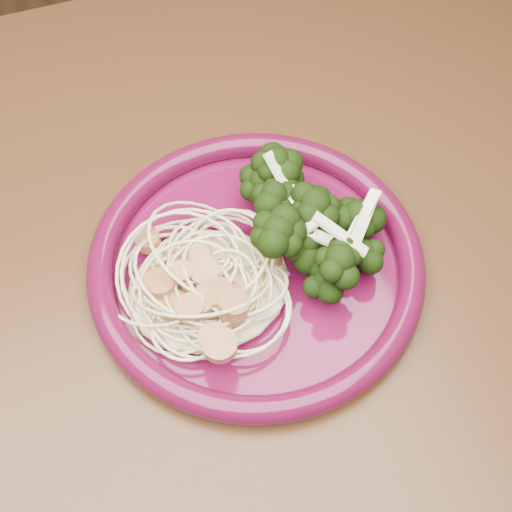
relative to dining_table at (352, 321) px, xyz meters
name	(u,v)px	position (x,y,z in m)	size (l,w,h in m)	color
dining_table	(352,321)	(0.00, 0.00, 0.00)	(1.20, 0.80, 0.75)	#472814
dinner_plate	(256,263)	(-0.08, 0.02, 0.11)	(0.32, 0.32, 0.02)	#500929
spaghetti_pile	(208,283)	(-0.13, 0.01, 0.12)	(0.12, 0.11, 0.03)	beige
scallop_cluster	(205,259)	(-0.13, 0.01, 0.15)	(0.12, 0.12, 0.04)	#AA7449
broccoli_pile	(313,217)	(-0.03, 0.04, 0.13)	(0.08, 0.14, 0.05)	black
onion_garnish	(316,193)	(-0.03, 0.04, 0.16)	(0.06, 0.09, 0.05)	#EBE7C5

